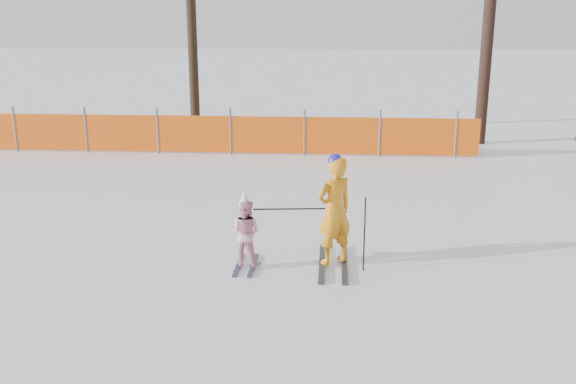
% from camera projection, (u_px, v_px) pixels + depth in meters
% --- Properties ---
extents(ground, '(120.00, 120.00, 0.00)m').
position_uv_depth(ground, '(286.00, 263.00, 9.89)').
color(ground, white).
rests_on(ground, ground).
extents(adult, '(0.72, 1.54, 1.74)m').
position_uv_depth(adult, '(334.00, 211.00, 9.59)').
color(adult, black).
rests_on(adult, ground).
extents(child, '(0.58, 0.91, 1.20)m').
position_uv_depth(child, '(245.00, 232.00, 9.63)').
color(child, black).
rests_on(child, ground).
extents(ski_poles, '(1.67, 0.21, 1.15)m').
position_uv_depth(ski_poles, '(328.00, 222.00, 9.50)').
color(ski_poles, black).
rests_on(ski_poles, ground).
extents(safety_fence, '(16.65, 0.06, 1.25)m').
position_uv_depth(safety_fence, '(168.00, 133.00, 17.42)').
color(safety_fence, '#595960').
rests_on(safety_fence, ground).
extents(tree_trunks, '(12.08, 1.24, 6.74)m').
position_uv_depth(tree_trunks, '(421.00, 42.00, 18.66)').
color(tree_trunks, black).
rests_on(tree_trunks, ground).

